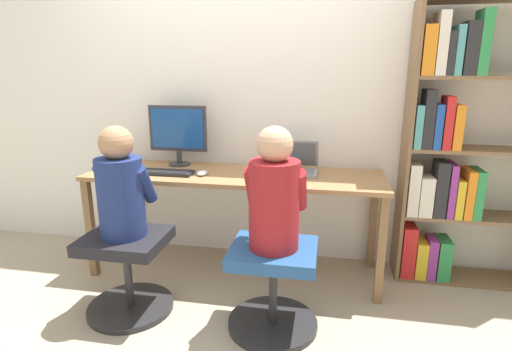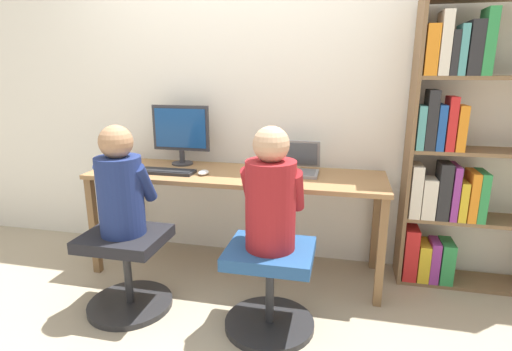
{
  "view_description": "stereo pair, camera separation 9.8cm",
  "coord_description": "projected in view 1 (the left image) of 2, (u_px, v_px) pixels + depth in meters",
  "views": [
    {
      "loc": [
        0.64,
        -2.33,
        1.44
      ],
      "look_at": [
        0.18,
        0.13,
        0.78
      ],
      "focal_mm": 28.0,
      "sensor_mm": 36.0,
      "label": 1
    },
    {
      "loc": [
        0.73,
        -2.31,
        1.44
      ],
      "look_at": [
        0.18,
        0.13,
        0.78
      ],
      "focal_mm": 28.0,
      "sensor_mm": 36.0,
      "label": 2
    }
  ],
  "objects": [
    {
      "name": "ground_plane",
      "position": [
        226.0,
        290.0,
        2.7
      ],
      "size": [
        14.0,
        14.0,
        0.0
      ],
      "primitive_type": "plane",
      "color": "tan"
    },
    {
      "name": "wall_back",
      "position": [
        245.0,
        90.0,
        2.99
      ],
      "size": [
        10.0,
        0.05,
        2.6
      ],
      "color": "white",
      "rests_on": "ground_plane"
    },
    {
      "name": "desk",
      "position": [
        235.0,
        184.0,
        2.81
      ],
      "size": [
        2.06,
        0.59,
        0.74
      ],
      "color": "olive",
      "rests_on": "ground_plane"
    },
    {
      "name": "desktop_monitor",
      "position": [
        178.0,
        133.0,
        2.96
      ],
      "size": [
        0.44,
        0.16,
        0.45
      ],
      "color": "#333338",
      "rests_on": "desk"
    },
    {
      "name": "laptop",
      "position": [
        294.0,
        166.0,
        2.8
      ],
      "size": [
        0.32,
        0.3,
        0.22
      ],
      "color": "gray",
      "rests_on": "desk"
    },
    {
      "name": "keyboard",
      "position": [
        165.0,
        172.0,
        2.76
      ],
      "size": [
        0.39,
        0.14,
        0.03
      ],
      "color": "#232326",
      "rests_on": "desk"
    },
    {
      "name": "computer_mouse_by_keyboard",
      "position": [
        202.0,
        173.0,
        2.73
      ],
      "size": [
        0.07,
        0.11,
        0.03
      ],
      "color": "silver",
      "rests_on": "desk"
    },
    {
      "name": "office_chair_left",
      "position": [
        128.0,
        269.0,
        2.41
      ],
      "size": [
        0.52,
        0.52,
        0.5
      ],
      "color": "#262628",
      "rests_on": "ground_plane"
    },
    {
      "name": "office_chair_right",
      "position": [
        273.0,
        283.0,
        2.25
      ],
      "size": [
        0.52,
        0.52,
        0.5
      ],
      "color": "#262628",
      "rests_on": "ground_plane"
    },
    {
      "name": "person_at_monitor",
      "position": [
        121.0,
        188.0,
        2.29
      ],
      "size": [
        0.32,
        0.3,
        0.65
      ],
      "color": "navy",
      "rests_on": "office_chair_left"
    },
    {
      "name": "person_at_laptop",
      "position": [
        274.0,
        195.0,
        2.12
      ],
      "size": [
        0.33,
        0.31,
        0.67
      ],
      "color": "maroon",
      "rests_on": "office_chair_right"
    },
    {
      "name": "bookshelf",
      "position": [
        454.0,
        154.0,
        2.63
      ],
      "size": [
        0.92,
        0.28,
        1.87
      ],
      "color": "brown",
      "rests_on": "ground_plane"
    }
  ]
}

